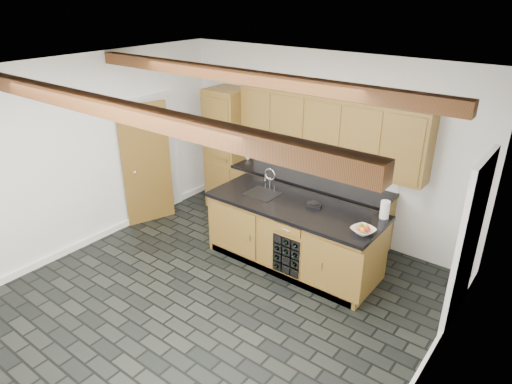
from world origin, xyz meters
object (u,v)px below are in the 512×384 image
(fruit_bowl, at_px, (363,231))
(paper_towel, at_px, (385,210))
(island, at_px, (293,235))
(kitchen_scale, at_px, (314,205))

(fruit_bowl, height_order, paper_towel, paper_towel)
(fruit_bowl, bearing_deg, paper_towel, 85.62)
(fruit_bowl, distance_m, paper_towel, 0.53)
(paper_towel, bearing_deg, fruit_bowl, -94.38)
(island, height_order, fruit_bowl, fruit_bowl)
(island, distance_m, fruit_bowl, 1.19)
(island, bearing_deg, fruit_bowl, -8.24)
(kitchen_scale, bearing_deg, island, -171.85)
(paper_towel, bearing_deg, kitchen_scale, -163.56)
(kitchen_scale, distance_m, paper_towel, 0.92)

